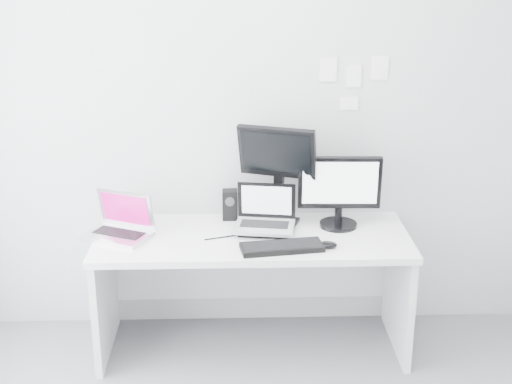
% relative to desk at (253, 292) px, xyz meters
% --- Properties ---
extents(back_wall, '(3.60, 0.00, 3.60)m').
position_rel_desk_xyz_m(back_wall, '(0.00, 0.35, 0.99)').
color(back_wall, '#B3B5B7').
rests_on(back_wall, ground).
extents(desk, '(1.80, 0.70, 0.73)m').
position_rel_desk_xyz_m(desk, '(0.00, 0.00, 0.00)').
color(desk, white).
rests_on(desk, ground).
extents(macbook, '(0.43, 0.39, 0.27)m').
position_rel_desk_xyz_m(macbook, '(-0.77, -0.01, 0.50)').
color(macbook, silver).
rests_on(macbook, desk).
extents(speaker, '(0.12, 0.12, 0.18)m').
position_rel_desk_xyz_m(speaker, '(-0.13, 0.27, 0.46)').
color(speaker, black).
rests_on(speaker, desk).
extents(dell_laptop, '(0.38, 0.31, 0.28)m').
position_rel_desk_xyz_m(dell_laptop, '(0.07, 0.04, 0.51)').
color(dell_laptop, '#AAACB1').
rests_on(dell_laptop, desk).
extents(rear_monitor, '(0.48, 0.31, 0.62)m').
position_rel_desk_xyz_m(rear_monitor, '(0.15, 0.18, 0.67)').
color(rear_monitor, black).
rests_on(rear_monitor, desk).
extents(samsung_monitor, '(0.49, 0.24, 0.44)m').
position_rel_desk_xyz_m(samsung_monitor, '(0.51, 0.12, 0.59)').
color(samsung_monitor, black).
rests_on(samsung_monitor, desk).
extents(keyboard, '(0.47, 0.23, 0.03)m').
position_rel_desk_xyz_m(keyboard, '(0.16, -0.21, 0.38)').
color(keyboard, black).
rests_on(keyboard, desk).
extents(mouse, '(0.12, 0.08, 0.03)m').
position_rel_desk_xyz_m(mouse, '(0.41, -0.19, 0.38)').
color(mouse, black).
rests_on(mouse, desk).
extents(wall_note_0, '(0.10, 0.00, 0.14)m').
position_rel_desk_xyz_m(wall_note_0, '(0.45, 0.34, 1.26)').
color(wall_note_0, white).
rests_on(wall_note_0, back_wall).
extents(wall_note_1, '(0.09, 0.00, 0.13)m').
position_rel_desk_xyz_m(wall_note_1, '(0.60, 0.34, 1.22)').
color(wall_note_1, white).
rests_on(wall_note_1, back_wall).
extents(wall_note_2, '(0.10, 0.00, 0.14)m').
position_rel_desk_xyz_m(wall_note_2, '(0.75, 0.34, 1.26)').
color(wall_note_2, white).
rests_on(wall_note_2, back_wall).
extents(wall_note_3, '(0.11, 0.00, 0.08)m').
position_rel_desk_xyz_m(wall_note_3, '(0.58, 0.34, 1.05)').
color(wall_note_3, white).
rests_on(wall_note_3, back_wall).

